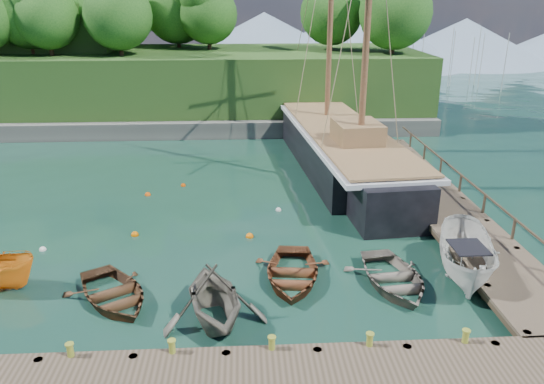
{
  "coord_description": "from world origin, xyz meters",
  "views": [
    {
      "loc": [
        1.25,
        -18.48,
        10.73
      ],
      "look_at": [
        2.56,
        4.76,
        2.0
      ],
      "focal_mm": 35.0,
      "sensor_mm": 36.0,
      "label": 1
    }
  ],
  "objects_px": {
    "rowboat_2": "(292,280)",
    "cabin_boat_white": "(464,279)",
    "rowboat_1": "(215,321)",
    "schooner": "(341,151)",
    "rowboat_0": "(114,301)",
    "rowboat_3": "(392,285)"
  },
  "relations": [
    {
      "from": "rowboat_2",
      "to": "cabin_boat_white",
      "type": "height_order",
      "value": "cabin_boat_white"
    },
    {
      "from": "rowboat_3",
      "to": "rowboat_1",
      "type": "bearing_deg",
      "value": -170.08
    },
    {
      "from": "rowboat_1",
      "to": "schooner",
      "type": "xyz_separation_m",
      "value": [
        7.44,
        17.02,
        1.14
      ]
    },
    {
      "from": "rowboat_0",
      "to": "rowboat_1",
      "type": "distance_m",
      "value": 4.08
    },
    {
      "from": "rowboat_2",
      "to": "cabin_boat_white",
      "type": "xyz_separation_m",
      "value": [
        6.92,
        -0.29,
        0.0
      ]
    },
    {
      "from": "rowboat_1",
      "to": "schooner",
      "type": "relative_size",
      "value": 0.15
    },
    {
      "from": "rowboat_2",
      "to": "cabin_boat_white",
      "type": "relative_size",
      "value": 0.8
    },
    {
      "from": "rowboat_0",
      "to": "rowboat_1",
      "type": "bearing_deg",
      "value": -54.08
    },
    {
      "from": "rowboat_2",
      "to": "cabin_boat_white",
      "type": "distance_m",
      "value": 6.93
    },
    {
      "from": "rowboat_0",
      "to": "rowboat_3",
      "type": "bearing_deg",
      "value": -29.5
    },
    {
      "from": "rowboat_0",
      "to": "schooner",
      "type": "relative_size",
      "value": 0.15
    },
    {
      "from": "rowboat_1",
      "to": "cabin_boat_white",
      "type": "distance_m",
      "value": 10.15
    },
    {
      "from": "rowboat_1",
      "to": "rowboat_3",
      "type": "bearing_deg",
      "value": 3.58
    },
    {
      "from": "schooner",
      "to": "rowboat_2",
      "type": "bearing_deg",
      "value": -112.39
    },
    {
      "from": "rowboat_0",
      "to": "cabin_boat_white",
      "type": "distance_m",
      "value": 13.69
    },
    {
      "from": "rowboat_1",
      "to": "rowboat_2",
      "type": "distance_m",
      "value": 3.96
    },
    {
      "from": "rowboat_2",
      "to": "schooner",
      "type": "xyz_separation_m",
      "value": [
        4.5,
        14.36,
        1.14
      ]
    },
    {
      "from": "rowboat_0",
      "to": "rowboat_2",
      "type": "distance_m",
      "value": 6.83
    },
    {
      "from": "rowboat_1",
      "to": "schooner",
      "type": "bearing_deg",
      "value": 53.31
    },
    {
      "from": "rowboat_1",
      "to": "cabin_boat_white",
      "type": "xyz_separation_m",
      "value": [
        9.86,
        2.37,
        0.0
      ]
    },
    {
      "from": "rowboat_1",
      "to": "schooner",
      "type": "height_order",
      "value": "schooner"
    },
    {
      "from": "rowboat_0",
      "to": "rowboat_2",
      "type": "height_order",
      "value": "rowboat_2"
    }
  ]
}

